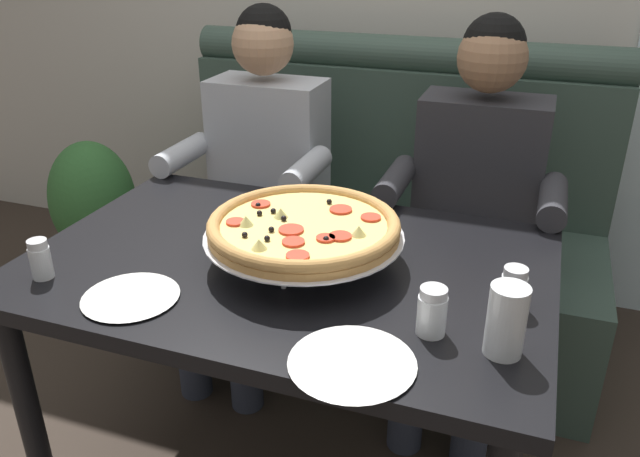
{
  "coord_description": "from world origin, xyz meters",
  "views": [
    {
      "loc": [
        0.55,
        -1.27,
        1.49
      ],
      "look_at": [
        0.06,
        0.06,
        0.82
      ],
      "focal_mm": 35.53,
      "sensor_mm": 36.0,
      "label": 1
    }
  ],
  "objects_px": {
    "diner_left": "(257,174)",
    "dining_table": "(288,291)",
    "potted_plant": "(95,211)",
    "shaker_pepper_flakes": "(41,262)",
    "drinking_glass": "(506,324)",
    "shaker_parmesan": "(513,291)",
    "shaker_oregano": "(432,314)",
    "diner_right": "(473,202)",
    "plate_near_right": "(352,360)",
    "booth_bench": "(377,238)",
    "plate_near_left": "(130,295)",
    "pizza": "(303,228)"
  },
  "relations": [
    {
      "from": "pizza",
      "to": "plate_near_right",
      "type": "bearing_deg",
      "value": -56.04
    },
    {
      "from": "plate_near_right",
      "to": "drinking_glass",
      "type": "distance_m",
      "value": 0.3
    },
    {
      "from": "diner_left",
      "to": "shaker_parmesan",
      "type": "height_order",
      "value": "diner_left"
    },
    {
      "from": "shaker_pepper_flakes",
      "to": "diner_right",
      "type": "bearing_deg",
      "value": 45.73
    },
    {
      "from": "potted_plant",
      "to": "diner_right",
      "type": "bearing_deg",
      "value": -4.4
    },
    {
      "from": "booth_bench",
      "to": "pizza",
      "type": "relative_size",
      "value": 3.46
    },
    {
      "from": "drinking_glass",
      "to": "dining_table",
      "type": "bearing_deg",
      "value": 158.42
    },
    {
      "from": "shaker_pepper_flakes",
      "to": "drinking_glass",
      "type": "distance_m",
      "value": 1.04
    },
    {
      "from": "diner_left",
      "to": "dining_table",
      "type": "bearing_deg",
      "value": -59.05
    },
    {
      "from": "diner_left",
      "to": "plate_near_right",
      "type": "relative_size",
      "value": 5.22
    },
    {
      "from": "dining_table",
      "to": "drinking_glass",
      "type": "relative_size",
      "value": 8.75
    },
    {
      "from": "booth_bench",
      "to": "drinking_glass",
      "type": "relative_size",
      "value": 11.46
    },
    {
      "from": "shaker_pepper_flakes",
      "to": "shaker_oregano",
      "type": "relative_size",
      "value": 0.93
    },
    {
      "from": "drinking_glass",
      "to": "shaker_parmesan",
      "type": "bearing_deg",
      "value": 88.95
    },
    {
      "from": "plate_near_right",
      "to": "diner_right",
      "type": "bearing_deg",
      "value": 84.08
    },
    {
      "from": "diner_left",
      "to": "shaker_oregano",
      "type": "distance_m",
      "value": 1.13
    },
    {
      "from": "pizza",
      "to": "shaker_parmesan",
      "type": "bearing_deg",
      "value": -3.71
    },
    {
      "from": "drinking_glass",
      "to": "potted_plant",
      "type": "distance_m",
      "value": 2.05
    },
    {
      "from": "shaker_parmesan",
      "to": "shaker_oregano",
      "type": "bearing_deg",
      "value": -132.91
    },
    {
      "from": "shaker_pepper_flakes",
      "to": "plate_near_left",
      "type": "distance_m",
      "value": 0.25
    },
    {
      "from": "diner_left",
      "to": "shaker_oregano",
      "type": "relative_size",
      "value": 12.23
    },
    {
      "from": "plate_near_right",
      "to": "shaker_parmesan",
      "type": "bearing_deg",
      "value": 49.61
    },
    {
      "from": "plate_near_right",
      "to": "pizza",
      "type": "bearing_deg",
      "value": 123.96
    },
    {
      "from": "pizza",
      "to": "shaker_oregano",
      "type": "relative_size",
      "value": 4.64
    },
    {
      "from": "diner_right",
      "to": "shaker_parmesan",
      "type": "bearing_deg",
      "value": -76.22
    },
    {
      "from": "potted_plant",
      "to": "plate_near_right",
      "type": "bearing_deg",
      "value": -36.25
    },
    {
      "from": "booth_bench",
      "to": "diner_right",
      "type": "height_order",
      "value": "diner_right"
    },
    {
      "from": "pizza",
      "to": "potted_plant",
      "type": "relative_size",
      "value": 0.69
    },
    {
      "from": "pizza",
      "to": "shaker_parmesan",
      "type": "xyz_separation_m",
      "value": [
        0.49,
        -0.03,
        -0.05
      ]
    },
    {
      "from": "booth_bench",
      "to": "plate_near_left",
      "type": "bearing_deg",
      "value": -102.19
    },
    {
      "from": "potted_plant",
      "to": "shaker_pepper_flakes",
      "type": "bearing_deg",
      "value": -55.06
    },
    {
      "from": "shaker_oregano",
      "to": "plate_near_right",
      "type": "relative_size",
      "value": 0.43
    },
    {
      "from": "dining_table",
      "to": "plate_near_right",
      "type": "bearing_deg",
      "value": -51.59
    },
    {
      "from": "diner_right",
      "to": "dining_table",
      "type": "bearing_deg",
      "value": -120.95
    },
    {
      "from": "shaker_pepper_flakes",
      "to": "potted_plant",
      "type": "xyz_separation_m",
      "value": [
        -0.72,
        1.03,
        -0.41
      ]
    },
    {
      "from": "booth_bench",
      "to": "drinking_glass",
      "type": "xyz_separation_m",
      "value": [
        0.54,
        -1.11,
        0.42
      ]
    },
    {
      "from": "pizza",
      "to": "shaker_oregano",
      "type": "xyz_separation_m",
      "value": [
        0.35,
        -0.19,
        -0.05
      ]
    },
    {
      "from": "shaker_parmesan",
      "to": "potted_plant",
      "type": "distance_m",
      "value": 1.97
    },
    {
      "from": "shaker_oregano",
      "to": "plate_near_right",
      "type": "xyz_separation_m",
      "value": [
        -0.12,
        -0.15,
        -0.03
      ]
    },
    {
      "from": "pizza",
      "to": "shaker_pepper_flakes",
      "type": "height_order",
      "value": "pizza"
    },
    {
      "from": "booth_bench",
      "to": "plate_near_right",
      "type": "height_order",
      "value": "booth_bench"
    },
    {
      "from": "diner_right",
      "to": "potted_plant",
      "type": "bearing_deg",
      "value": 175.6
    },
    {
      "from": "shaker_oregano",
      "to": "diner_right",
      "type": "bearing_deg",
      "value": 91.19
    },
    {
      "from": "pizza",
      "to": "shaker_pepper_flakes",
      "type": "relative_size",
      "value": 4.99
    },
    {
      "from": "pizza",
      "to": "shaker_pepper_flakes",
      "type": "bearing_deg",
      "value": -153.7
    },
    {
      "from": "booth_bench",
      "to": "plate_near_left",
      "type": "distance_m",
      "value": 1.26
    },
    {
      "from": "diner_left",
      "to": "plate_near_right",
      "type": "bearing_deg",
      "value": -56.24
    },
    {
      "from": "dining_table",
      "to": "shaker_oregano",
      "type": "distance_m",
      "value": 0.46
    },
    {
      "from": "plate_near_left",
      "to": "drinking_glass",
      "type": "height_order",
      "value": "drinking_glass"
    },
    {
      "from": "booth_bench",
      "to": "shaker_oregano",
      "type": "distance_m",
      "value": 1.22
    }
  ]
}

